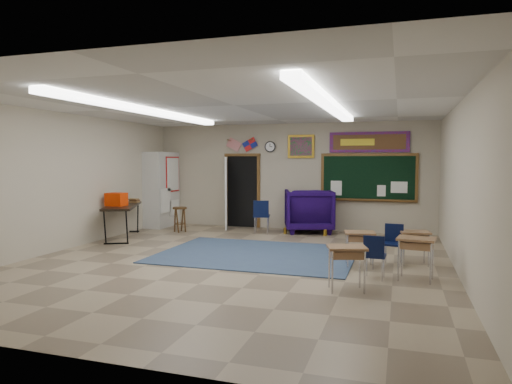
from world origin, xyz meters
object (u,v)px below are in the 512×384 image
(wingback_armchair, at_px, (309,211))
(folding_table, at_px, (122,220))
(student_desk_front_right, at_px, (414,246))
(wooden_stool, at_px, (180,219))
(student_desk_front_left, at_px, (360,247))

(wingback_armchair, distance_m, folding_table, 4.92)
(wingback_armchair, bearing_deg, student_desk_front_right, 112.31)
(folding_table, height_order, wooden_stool, folding_table)
(student_desk_front_right, xyz_separation_m, wooden_stool, (-6.01, 2.20, -0.00))
(wingback_armchair, bearing_deg, student_desk_front_left, 97.40)
(wingback_armchair, relative_size, wooden_stool, 1.90)
(wingback_armchair, xyz_separation_m, student_desk_front_left, (1.68, -3.78, -0.22))
(wooden_stool, bearing_deg, folding_table, -125.81)
(wingback_armchair, distance_m, wooden_stool, 3.54)
(wooden_stool, bearing_deg, wingback_armchair, 17.76)
(wingback_armchair, xyz_separation_m, folding_table, (-4.30, -2.38, -0.13))
(student_desk_front_left, bearing_deg, student_desk_front_right, 17.01)
(wingback_armchair, relative_size, student_desk_front_right, 2.04)
(wingback_armchair, relative_size, folding_table, 0.61)
(folding_table, bearing_deg, wooden_stool, 29.97)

